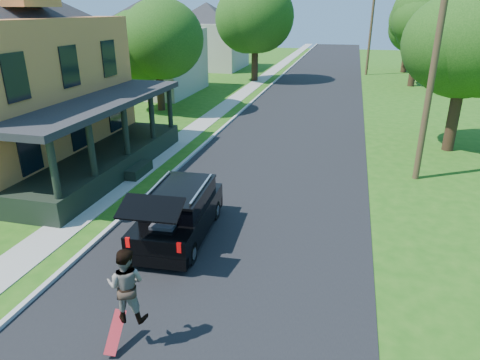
% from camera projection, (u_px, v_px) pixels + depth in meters
% --- Properties ---
extents(ground, '(140.00, 140.00, 0.00)m').
position_uv_depth(ground, '(220.00, 271.00, 11.45)').
color(ground, '#1F5711').
rests_on(ground, ground).
extents(street, '(8.00, 120.00, 0.02)m').
position_uv_depth(street, '(304.00, 111.00, 29.43)').
color(street, black).
rests_on(street, ground).
extents(curb, '(0.15, 120.00, 0.12)m').
position_uv_depth(curb, '(246.00, 108.00, 30.36)').
color(curb, '#A8A8A3').
rests_on(curb, ground).
extents(sidewalk, '(1.30, 120.00, 0.03)m').
position_uv_depth(sidewalk, '(226.00, 106.00, 30.71)').
color(sidewalk, '#9F9E96').
rests_on(sidewalk, ground).
extents(front_walk, '(6.50, 1.20, 0.03)m').
position_uv_depth(front_walk, '(54.00, 167.00, 19.02)').
color(front_walk, '#9F9E96').
rests_on(front_walk, ground).
extents(neighbor_house_mid, '(12.78, 12.78, 8.30)m').
position_uv_depth(neighbor_house_mid, '(145.00, 40.00, 34.55)').
color(neighbor_house_mid, '#BCB4A7').
rests_on(neighbor_house_mid, ground).
extents(neighbor_house_far, '(12.78, 12.78, 8.30)m').
position_uv_depth(neighbor_house_far, '(207.00, 31.00, 48.94)').
color(neighbor_house_far, '#BCB4A7').
rests_on(neighbor_house_far, ground).
extents(black_suv, '(1.99, 4.62, 2.11)m').
position_uv_depth(black_suv, '(179.00, 213.00, 12.89)').
color(black_suv, black).
rests_on(black_suv, ground).
extents(skateboarder, '(0.85, 0.71, 1.59)m').
position_uv_depth(skateboarder, '(126.00, 285.00, 8.43)').
color(skateboarder, black).
rests_on(skateboarder, ground).
extents(skateboard, '(0.29, 0.79, 0.65)m').
position_uv_depth(skateboard, '(115.00, 333.00, 8.74)').
color(skateboard, '#A80E16').
rests_on(skateboard, ground).
extents(tree_left_mid, '(5.63, 5.69, 7.61)m').
position_uv_depth(tree_left_mid, '(156.00, 35.00, 27.87)').
color(tree_left_mid, black).
rests_on(tree_left_mid, ground).
extents(tree_left_far, '(6.77, 6.67, 9.72)m').
position_uv_depth(tree_left_far, '(255.00, 14.00, 39.45)').
color(tree_left_far, black).
rests_on(tree_left_far, ground).
extents(tree_right_near, '(5.66, 5.46, 7.97)m').
position_uv_depth(tree_right_near, '(466.00, 42.00, 19.42)').
color(tree_right_near, black).
rests_on(tree_right_near, ground).
extents(tree_right_mid, '(6.49, 6.54, 8.89)m').
position_uv_depth(tree_right_mid, '(420.00, 18.00, 36.68)').
color(tree_right_mid, black).
rests_on(tree_right_mid, ground).
extents(tree_right_far, '(6.52, 6.68, 8.33)m').
position_uv_depth(tree_right_far, '(410.00, 20.00, 45.25)').
color(tree_right_far, black).
rests_on(tree_right_far, ground).
extents(utility_pole_near, '(1.57, 0.26, 9.31)m').
position_uv_depth(utility_pole_near, '(435.00, 59.00, 15.94)').
color(utility_pole_near, '#412E1E').
rests_on(utility_pole_near, ground).
extents(utility_pole_far, '(1.63, 0.31, 9.06)m').
position_uv_depth(utility_pole_far, '(371.00, 28.00, 43.65)').
color(utility_pole_far, '#412E1E').
rests_on(utility_pole_far, ground).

